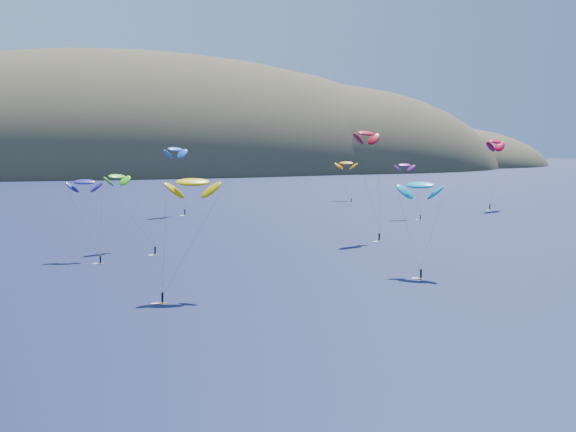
{
  "coord_description": "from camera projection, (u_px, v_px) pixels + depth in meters",
  "views": [
    {
      "loc": [
        -54.97,
        -73.59,
        24.72
      ],
      "look_at": [
        -2.42,
        80.0,
        9.0
      ],
      "focal_mm": 50.0,
      "sensor_mm": 36.0,
      "label": 1
    }
  ],
  "objects": [
    {
      "name": "ground",
      "position": [
        540.0,
        361.0,
        89.4
      ],
      "size": [
        2800.0,
        2800.0,
        0.0
      ],
      "primitive_type": "plane",
      "color": "black",
      "rests_on": "ground"
    },
    {
      "name": "island",
      "position": [
        141.0,
        184.0,
        632.73
      ],
      "size": [
        730.0,
        300.0,
        210.0
      ],
      "color": "#3D3526",
      "rests_on": "ground"
    },
    {
      "name": "kitesurfer_2",
      "position": [
        193.0,
        182.0,
        127.0
      ],
      "size": [
        11.37,
        9.4,
        20.19
      ],
      "rotation": [
        0.0,
        0.0,
        -0.11
      ],
      "color": "gold",
      "rests_on": "ground"
    },
    {
      "name": "kitesurfer_3",
      "position": [
        117.0,
        177.0,
        178.1
      ],
      "size": [
        10.88,
        15.35,
        18.3
      ],
      "rotation": [
        0.0,
        0.0,
        0.63
      ],
      "color": "gold",
      "rests_on": "ground"
    },
    {
      "name": "kitesurfer_4",
      "position": [
        175.0,
        149.0,
        259.16
      ],
      "size": [
        10.7,
        9.73,
        24.04
      ],
      "rotation": [
        0.0,
        0.0,
        0.66
      ],
      "color": "gold",
      "rests_on": "ground"
    },
    {
      "name": "kitesurfer_5",
      "position": [
        420.0,
        185.0,
        146.81
      ],
      "size": [
        8.56,
        11.53,
        18.59
      ],
      "rotation": [
        0.0,
        0.0,
        -0.86
      ],
      "color": "gold",
      "rests_on": "ground"
    },
    {
      "name": "kitesurfer_6",
      "position": [
        405.0,
        165.0,
        249.4
      ],
      "size": [
        6.61,
        9.8,
        18.28
      ],
      "rotation": [
        0.0,
        0.0,
        -0.06
      ],
      "color": "gold",
      "rests_on": "ground"
    },
    {
      "name": "kitesurfer_8",
      "position": [
        495.0,
        142.0,
        281.07
      ],
      "size": [
        12.58,
        10.82,
        26.87
      ],
      "rotation": [
        0.0,
        0.0,
        0.58
      ],
      "color": "gold",
      "rests_on": "ground"
    },
    {
      "name": "kitesurfer_9",
      "position": [
        366.0,
        134.0,
        194.96
      ],
      "size": [
        10.21,
        9.52,
        28.59
      ],
      "rotation": [
        0.0,
        0.0,
        0.52
      ],
      "color": "gold",
      "rests_on": "ground"
    },
    {
      "name": "kitesurfer_10",
      "position": [
        84.0,
        182.0,
        165.71
      ],
      "size": [
        7.6,
        12.29,
        17.75
      ],
      "rotation": [
        0.0,
        0.0,
        -0.18
      ],
      "color": "gold",
      "rests_on": "ground"
    },
    {
      "name": "kitesurfer_11",
      "position": [
        346.0,
        163.0,
        322.32
      ],
      "size": [
        9.49,
        15.72,
        17.32
      ],
      "rotation": [
        0.0,
        0.0,
        -0.54
      ],
      "color": "gold",
      "rests_on": "ground"
    }
  ]
}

